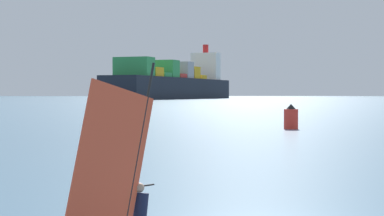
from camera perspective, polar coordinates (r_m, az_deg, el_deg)
name	(u,v)px	position (r m, az deg, el deg)	size (l,w,h in m)	color
windsurfer	(129,200)	(15.25, -5.32, -7.64)	(3.05, 2.99, 4.25)	red
cargo_ship	(174,84)	(432.50, -1.52, 2.03)	(86.09, 155.95, 38.54)	black
distant_headland	(145,86)	(1220.02, -3.92, 1.85)	(1353.17, 218.36, 34.40)	#4C564C
channel_buoy	(291,118)	(66.87, 8.27, -0.80)	(1.38, 1.38, 2.44)	red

